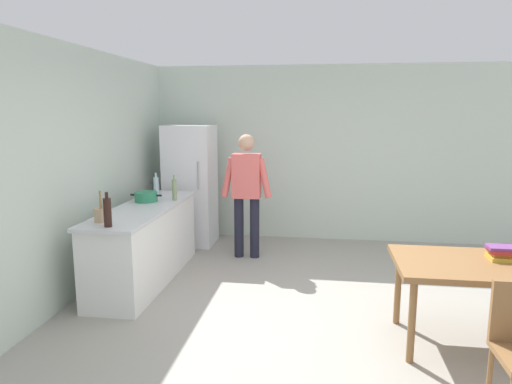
# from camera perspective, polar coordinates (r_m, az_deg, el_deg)

# --- Properties ---
(ground_plane) EXTENTS (14.00, 14.00, 0.00)m
(ground_plane) POSITION_cam_1_polar(r_m,az_deg,el_deg) (4.65, 6.99, -15.52)
(ground_plane) COLOR #9E998E
(wall_back) EXTENTS (6.40, 0.12, 2.70)m
(wall_back) POSITION_cam_1_polar(r_m,az_deg,el_deg) (7.23, 7.80, 4.76)
(wall_back) COLOR silver
(wall_back) RESTS_ON ground_plane
(wall_left) EXTENTS (0.12, 5.60, 2.70)m
(wall_left) POSITION_cam_1_polar(r_m,az_deg,el_deg) (5.18, -22.70, 2.04)
(wall_left) COLOR silver
(wall_left) RESTS_ON ground_plane
(kitchen_counter) EXTENTS (0.64, 2.20, 0.90)m
(kitchen_counter) POSITION_cam_1_polar(r_m,az_deg,el_deg) (5.62, -13.64, -6.25)
(kitchen_counter) COLOR white
(kitchen_counter) RESTS_ON ground_plane
(refrigerator) EXTENTS (0.70, 0.67, 1.80)m
(refrigerator) POSITION_cam_1_polar(r_m,az_deg,el_deg) (6.97, -8.15, 0.83)
(refrigerator) COLOR white
(refrigerator) RESTS_ON ground_plane
(person) EXTENTS (0.70, 0.22, 1.70)m
(person) POSITION_cam_1_polar(r_m,az_deg,el_deg) (6.21, -1.18, 0.55)
(person) COLOR #1E1E2D
(person) RESTS_ON ground_plane
(dining_table) EXTENTS (1.40, 0.90, 0.75)m
(dining_table) POSITION_cam_1_polar(r_m,az_deg,el_deg) (4.33, 26.18, -8.87)
(dining_table) COLOR olive
(dining_table) RESTS_ON ground_plane
(cooking_pot) EXTENTS (0.40, 0.28, 0.12)m
(cooking_pot) POSITION_cam_1_polar(r_m,az_deg,el_deg) (5.81, -13.55, -0.58)
(cooking_pot) COLOR #2D845B
(cooking_pot) RESTS_ON kitchen_counter
(utensil_jar) EXTENTS (0.11, 0.11, 0.32)m
(utensil_jar) POSITION_cam_1_polar(r_m,az_deg,el_deg) (4.86, -18.91, -2.67)
(utensil_jar) COLOR tan
(utensil_jar) RESTS_ON kitchen_counter
(bottle_vinegar_tall) EXTENTS (0.06, 0.06, 0.32)m
(bottle_vinegar_tall) POSITION_cam_1_polar(r_m,az_deg,el_deg) (5.81, -10.14, 0.30)
(bottle_vinegar_tall) COLOR gray
(bottle_vinegar_tall) RESTS_ON kitchen_counter
(bottle_wine_dark) EXTENTS (0.08, 0.08, 0.34)m
(bottle_wine_dark) POSITION_cam_1_polar(r_m,az_deg,el_deg) (4.62, -18.04, -2.38)
(bottle_wine_dark) COLOR black
(bottle_wine_dark) RESTS_ON kitchen_counter
(bottle_water_clear) EXTENTS (0.07, 0.07, 0.30)m
(bottle_water_clear) POSITION_cam_1_polar(r_m,az_deg,el_deg) (6.22, -12.35, 0.77)
(bottle_water_clear) COLOR silver
(bottle_water_clear) RESTS_ON kitchen_counter
(book_stack) EXTENTS (0.28, 0.20, 0.12)m
(book_stack) POSITION_cam_1_polar(r_m,az_deg,el_deg) (4.47, 28.59, -6.71)
(book_stack) COLOR gold
(book_stack) RESTS_ON dining_table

